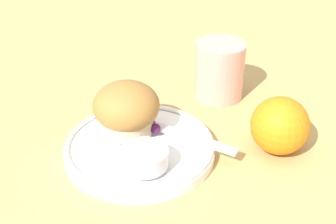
{
  "coord_description": "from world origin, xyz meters",
  "views": [
    {
      "loc": [
        0.44,
        -0.23,
        0.38
      ],
      "look_at": [
        -0.01,
        0.04,
        0.06
      ],
      "focal_mm": 50.0,
      "sensor_mm": 36.0,
      "label": 1
    }
  ],
  "objects_px": {
    "orange_fruit": "(280,126)",
    "juice_glass": "(219,70)",
    "muffin": "(126,109)",
    "butter_knife": "(173,131)"
  },
  "relations": [
    {
      "from": "orange_fruit",
      "to": "juice_glass",
      "type": "distance_m",
      "value": 0.17
    },
    {
      "from": "muffin",
      "to": "juice_glass",
      "type": "relative_size",
      "value": 0.99
    },
    {
      "from": "butter_knife",
      "to": "orange_fruit",
      "type": "distance_m",
      "value": 0.14
    },
    {
      "from": "muffin",
      "to": "butter_knife",
      "type": "xyz_separation_m",
      "value": [
        0.04,
        0.05,
        -0.03
      ]
    },
    {
      "from": "muffin",
      "to": "juice_glass",
      "type": "xyz_separation_m",
      "value": [
        -0.04,
        0.19,
        -0.01
      ]
    },
    {
      "from": "butter_knife",
      "to": "juice_glass",
      "type": "distance_m",
      "value": 0.16
    },
    {
      "from": "muffin",
      "to": "juice_glass",
      "type": "distance_m",
      "value": 0.19
    },
    {
      "from": "muffin",
      "to": "juice_glass",
      "type": "bearing_deg",
      "value": 101.75
    },
    {
      "from": "orange_fruit",
      "to": "juice_glass",
      "type": "xyz_separation_m",
      "value": [
        -0.16,
        0.02,
        0.01
      ]
    },
    {
      "from": "butter_knife",
      "to": "orange_fruit",
      "type": "bearing_deg",
      "value": 25.82
    }
  ]
}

